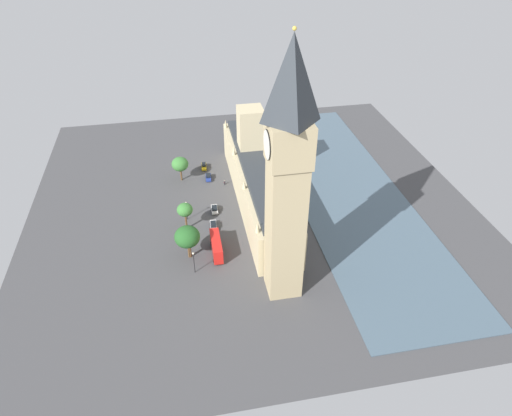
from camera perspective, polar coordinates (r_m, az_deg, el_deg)
ground_plane at (r=142.71m, az=-0.59°, el=0.70°), size 136.57×136.57×0.00m
river_thames at (r=150.56m, az=11.50°, el=2.02°), size 34.13×122.91×0.25m
parliament_building at (r=140.07m, az=0.08°, el=3.67°), size 12.54×66.57×26.57m
clock_tower at (r=94.19m, az=3.99°, el=3.92°), size 8.92×8.92×62.49m
car_yellow_cab_opposite_hall at (r=161.26m, az=-6.61°, el=5.30°), size 2.04×4.62×1.74m
car_blue_under_trees at (r=154.76m, az=-6.06°, el=3.94°), size 2.09×4.55×1.74m
car_white_far_end at (r=138.90m, az=-5.29°, el=-0.13°), size 2.08×4.38×1.74m
car_silver_near_tower at (r=132.40m, az=-5.42°, el=-2.18°), size 2.13×4.76×1.74m
double_decker_bus_trailing at (r=122.38m, az=-5.05°, el=-4.81°), size 2.67×10.51×4.75m
pedestrian_corner at (r=151.56m, az=-3.98°, el=3.23°), size 0.62×0.53×1.58m
plane_tree_by_river_gate at (r=152.98m, az=-9.61°, el=5.50°), size 5.56×5.56×8.55m
plane_tree_kerbside at (r=129.63m, az=-9.01°, el=-0.25°), size 4.54×4.54×8.70m
plane_tree_leading at (r=119.68m, az=-8.51°, el=-3.80°), size 4.55×4.55×8.49m
plane_tree_midblock at (r=119.34m, az=-8.71°, el=-3.63°), size 6.75×6.75×9.90m
street_lamp_slot_10 at (r=116.11m, az=-7.90°, el=-6.40°), size 0.56×0.56×6.71m
street_lamp_slot_11 at (r=134.58m, az=-8.82°, el=0.08°), size 0.56×0.56×6.29m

